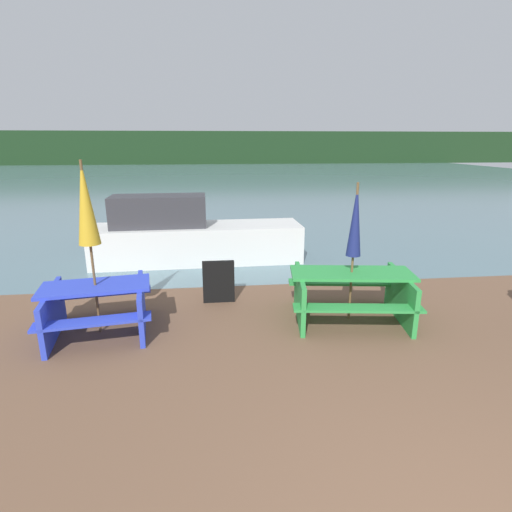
{
  "coord_description": "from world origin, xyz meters",
  "views": [
    {
      "loc": [
        -1.77,
        -1.43,
        2.73
      ],
      "look_at": [
        -1.04,
        5.06,
        0.85
      ],
      "focal_mm": 28.0,
      "sensor_mm": 36.0,
      "label": 1
    }
  ],
  "objects_px": {
    "umbrella_gold": "(86,205)",
    "boat": "(191,237)",
    "picnic_table_green": "(350,291)",
    "umbrella_navy": "(355,222)",
    "picnic_table_blue": "(97,304)",
    "signboard": "(219,282)"
  },
  "relations": [
    {
      "from": "picnic_table_green",
      "to": "picnic_table_blue",
      "type": "bearing_deg",
      "value": -179.44
    },
    {
      "from": "picnic_table_blue",
      "to": "umbrella_gold",
      "type": "bearing_deg",
      "value": 63.43
    },
    {
      "from": "umbrella_gold",
      "to": "boat",
      "type": "relative_size",
      "value": 0.52
    },
    {
      "from": "picnic_table_blue",
      "to": "umbrella_navy",
      "type": "bearing_deg",
      "value": 0.56
    },
    {
      "from": "umbrella_navy",
      "to": "boat",
      "type": "xyz_separation_m",
      "value": [
        -2.64,
        3.51,
        -0.99
      ]
    },
    {
      "from": "picnic_table_blue",
      "to": "umbrella_gold",
      "type": "height_order",
      "value": "umbrella_gold"
    },
    {
      "from": "picnic_table_blue",
      "to": "boat",
      "type": "distance_m",
      "value": 3.74
    },
    {
      "from": "umbrella_gold",
      "to": "boat",
      "type": "height_order",
      "value": "umbrella_gold"
    },
    {
      "from": "boat",
      "to": "signboard",
      "type": "bearing_deg",
      "value": -78.5
    },
    {
      "from": "picnic_table_blue",
      "to": "boat",
      "type": "xyz_separation_m",
      "value": [
        1.2,
        3.54,
        0.15
      ]
    },
    {
      "from": "umbrella_navy",
      "to": "picnic_table_blue",
      "type": "bearing_deg",
      "value": -179.44
    },
    {
      "from": "picnic_table_blue",
      "to": "umbrella_gold",
      "type": "xyz_separation_m",
      "value": [
        0.0,
        0.0,
        1.46
      ]
    },
    {
      "from": "picnic_table_green",
      "to": "umbrella_navy",
      "type": "relative_size",
      "value": 0.94
    },
    {
      "from": "umbrella_gold",
      "to": "umbrella_navy",
      "type": "bearing_deg",
      "value": 0.56
    },
    {
      "from": "umbrella_gold",
      "to": "picnic_table_blue",
      "type": "bearing_deg",
      "value": -116.57
    },
    {
      "from": "umbrella_navy",
      "to": "boat",
      "type": "distance_m",
      "value": 4.5
    },
    {
      "from": "umbrella_gold",
      "to": "boat",
      "type": "xyz_separation_m",
      "value": [
        1.2,
        3.54,
        -1.31
      ]
    },
    {
      "from": "picnic_table_green",
      "to": "umbrella_gold",
      "type": "xyz_separation_m",
      "value": [
        -3.83,
        -0.04,
        1.43
      ]
    },
    {
      "from": "umbrella_navy",
      "to": "picnic_table_green",
      "type": "bearing_deg",
      "value": 180.0
    },
    {
      "from": "picnic_table_blue",
      "to": "picnic_table_green",
      "type": "bearing_deg",
      "value": 0.56
    },
    {
      "from": "picnic_table_blue",
      "to": "umbrella_gold",
      "type": "relative_size",
      "value": 0.68
    },
    {
      "from": "picnic_table_blue",
      "to": "signboard",
      "type": "distance_m",
      "value": 2.03
    }
  ]
}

